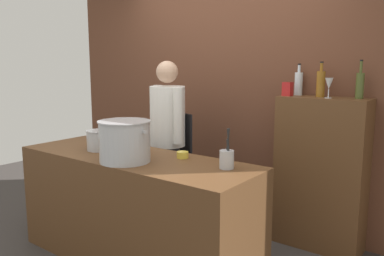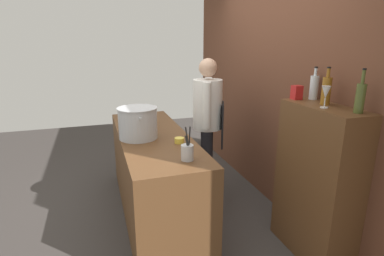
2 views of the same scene
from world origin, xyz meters
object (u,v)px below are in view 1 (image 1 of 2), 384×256
Objects in this scene: stockpot_large at (125,141)px; butter_jar at (183,155)px; wine_bottle_amber at (321,83)px; spice_tin_red at (288,89)px; wine_bottle_clear at (299,83)px; chef at (168,133)px; utensil_crock at (227,159)px; stockpot_small at (99,140)px; wine_bottle_olive at (360,85)px; wine_glass_short at (329,84)px.

butter_jar is at bearing 51.68° from stockpot_large.
spice_tin_red is (-0.27, -0.08, -0.06)m from wine_bottle_amber.
wine_bottle_clear is (0.76, 1.45, 0.40)m from stockpot_large.
chef is at bearing 109.76° from stockpot_large.
utensil_crock is 1.02× the size of wine_bottle_clear.
wine_bottle_clear reaches higher than butter_jar.
chef reaches higher than wine_bottle_clear.
butter_jar is (0.28, 0.35, -0.13)m from stockpot_large.
stockpot_large is at bearing -117.57° from wine_bottle_clear.
spice_tin_red is at bearing 44.34° from stockpot_small.
wine_bottle_amber is (-0.32, -0.02, 0.00)m from wine_bottle_olive.
wine_bottle_olive is (1.02, 1.05, 0.54)m from butter_jar.
wine_glass_short is at bearing 50.01° from stockpot_large.
wine_bottle_clear is 0.16m from spice_tin_red.
wine_glass_short is at bearing 69.99° from utensil_crock.
spice_tin_red is at bearing 177.81° from wine_glass_short.
chef is 1.18m from utensil_crock.
chef is 5.88× the size of stockpot_small.
butter_jar is at bearing 15.27° from stockpot_small.
chef is 13.59× the size of spice_tin_red.
spice_tin_red is (0.71, 1.31, 0.35)m from stockpot_large.
wine_bottle_olive is at bearing 45.79° from butter_jar.
utensil_crock is 2.38× the size of spice_tin_red.
stockpot_small is at bearing -172.85° from utensil_crock.
wine_bottle_olive is (1.30, 1.40, 0.41)m from stockpot_large.
wine_bottle_clear reaches higher than stockpot_large.
wine_glass_short is (-0.22, -0.11, 0.00)m from wine_bottle_olive.
butter_jar is 1.56m from wine_bottle_olive.
wine_glass_short is at bearing -25.62° from wine_bottle_clear.
spice_tin_red is at bearing 65.40° from butter_jar.
wine_bottle_olive is 1.05× the size of wine_bottle_amber.
chef is 5.48× the size of wine_bottle_amber.
wine_bottle_olive reaches higher than chef.
wine_bottle_clear is (0.04, 1.15, 0.49)m from utensil_crock.
stockpot_large is 1.75m from wine_bottle_amber.
chef reaches higher than stockpot_large.
wine_bottle_olive is at bearing 27.01° from wine_glass_short.
chef reaches higher than spice_tin_red.
spice_tin_red is at bearing -106.31° from wine_bottle_clear.
utensil_crock is at bearing 7.15° from stockpot_small.
stockpot_large is at bearing -129.99° from wine_glass_short.
wine_bottle_clear is at bearing 163.78° from wine_bottle_amber.
stockpot_small reaches higher than butter_jar.
stockpot_small is 0.89× the size of wine_bottle_olive.
stockpot_small is 0.97× the size of utensil_crock.
chef is 1.48m from wine_bottle_amber.
wine_bottle_olive reaches higher than spice_tin_red.
stockpot_large is 1.61× the size of stockpot_small.
wine_bottle_clear is 0.90× the size of wine_bottle_olive.
chef reaches higher than wine_bottle_amber.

